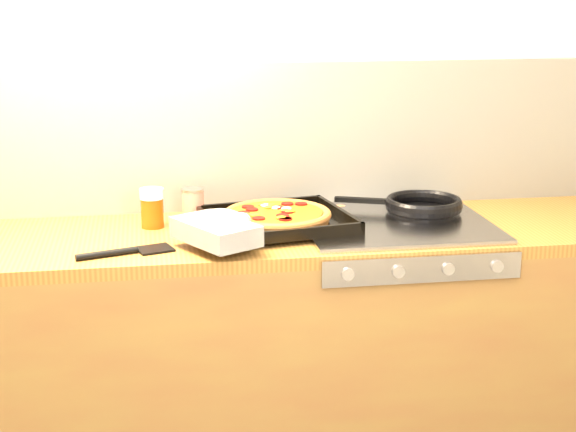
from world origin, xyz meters
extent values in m
plane|color=beige|center=(0.00, 1.40, 1.25)|extent=(3.20, 0.00, 3.20)
cube|color=silver|center=(0.00, 1.39, 1.15)|extent=(3.20, 0.02, 0.50)
cube|color=olive|center=(0.00, 1.10, 0.43)|extent=(3.20, 0.60, 0.86)
cube|color=olive|center=(0.00, 1.10, 0.88)|extent=(3.20, 0.60, 0.04)
cube|color=#96959B|center=(0.45, 0.80, 0.85)|extent=(0.60, 0.03, 0.08)
cylinder|color=#A5A5AA|center=(0.23, 0.78, 0.85)|extent=(0.04, 0.02, 0.04)
cylinder|color=#A5A5AA|center=(0.38, 0.78, 0.85)|extent=(0.04, 0.02, 0.04)
cylinder|color=#A5A5AA|center=(0.53, 0.78, 0.85)|extent=(0.04, 0.02, 0.04)
cylinder|color=#A5A5AA|center=(0.67, 0.78, 0.85)|extent=(0.04, 0.02, 0.04)
cube|color=#96959B|center=(0.45, 1.10, 0.91)|extent=(0.60, 0.56, 0.02)
cube|color=black|center=(0.07, 1.11, 0.92)|extent=(0.50, 0.45, 0.01)
cube|color=black|center=(0.04, 1.29, 0.94)|extent=(0.43, 0.09, 0.02)
cube|color=black|center=(0.10, 0.92, 0.94)|extent=(0.43, 0.09, 0.02)
cube|color=black|center=(0.28, 1.14, 0.94)|extent=(0.08, 0.38, 0.02)
cube|color=black|center=(-0.14, 1.07, 0.94)|extent=(0.08, 0.38, 0.02)
cylinder|color=#B06D33|center=(0.07, 1.11, 0.94)|extent=(0.38, 0.38, 0.02)
torus|color=#B06D33|center=(0.07, 1.11, 0.95)|extent=(0.40, 0.40, 0.03)
cylinder|color=#B85E16|center=(0.07, 1.11, 0.95)|extent=(0.33, 0.33, 0.01)
cylinder|color=maroon|center=(0.10, 1.09, 0.96)|extent=(0.05, 0.05, 0.01)
cylinder|color=maroon|center=(-0.01, 1.18, 0.96)|extent=(0.05, 0.05, 0.01)
cylinder|color=maroon|center=(0.08, 1.01, 0.96)|extent=(0.05, 0.05, 0.01)
cylinder|color=maroon|center=(-0.04, 1.10, 0.96)|extent=(0.05, 0.05, 0.01)
cylinder|color=maroon|center=(0.12, 1.20, 0.96)|extent=(0.05, 0.05, 0.01)
cylinder|color=maroon|center=(0.08, 1.16, 0.96)|extent=(0.05, 0.05, 0.01)
cylinder|color=maroon|center=(0.00, 1.03, 0.96)|extent=(0.05, 0.05, 0.01)
cylinder|color=maroon|center=(0.16, 1.19, 0.96)|extent=(0.05, 0.05, 0.01)
cylinder|color=maroon|center=(0.08, 1.01, 0.96)|extent=(0.05, 0.05, 0.01)
cylinder|color=maroon|center=(0.08, 1.05, 0.96)|extent=(0.05, 0.05, 0.01)
cylinder|color=maroon|center=(-0.01, 1.14, 0.96)|extent=(0.05, 0.05, 0.01)
ellipsoid|color=orange|center=(-0.01, 1.08, 0.96)|extent=(0.04, 0.03, 0.01)
ellipsoid|color=orange|center=(-0.04, 1.08, 0.96)|extent=(0.04, 0.03, 0.01)
ellipsoid|color=orange|center=(0.05, 1.16, 0.96)|extent=(0.04, 0.03, 0.01)
ellipsoid|color=orange|center=(0.04, 1.20, 0.96)|extent=(0.04, 0.03, 0.01)
ellipsoid|color=orange|center=(0.07, 1.03, 0.96)|extent=(0.04, 0.03, 0.01)
ellipsoid|color=orange|center=(0.11, 1.09, 0.96)|extent=(0.04, 0.03, 0.01)
ellipsoid|color=orange|center=(0.09, 1.11, 0.96)|extent=(0.04, 0.03, 0.01)
ellipsoid|color=orange|center=(-0.01, 1.06, 0.96)|extent=(0.04, 0.03, 0.01)
ellipsoid|color=orange|center=(0.06, 1.18, 0.96)|extent=(0.04, 0.03, 0.01)
ellipsoid|color=silver|center=(0.04, 1.19, 0.96)|extent=(0.04, 0.04, 0.01)
ellipsoid|color=silver|center=(0.07, 1.15, 0.96)|extent=(0.04, 0.04, 0.01)
ellipsoid|color=silver|center=(0.10, 1.14, 0.96)|extent=(0.04, 0.04, 0.01)
cube|color=black|center=(-0.14, 0.91, 0.96)|extent=(0.26, 0.30, 0.06)
ellipsoid|color=black|center=(-0.12, 1.04, 0.96)|extent=(0.18, 0.18, 0.06)
cylinder|color=black|center=(-0.07, 0.96, 0.96)|extent=(0.08, 0.12, 0.06)
cylinder|color=black|center=(0.57, 1.18, 0.92)|extent=(0.31, 0.31, 0.01)
torus|color=black|center=(0.57, 1.18, 0.94)|extent=(0.33, 0.33, 0.03)
cube|color=black|center=(0.38, 1.25, 0.95)|extent=(0.18, 0.09, 0.02)
cylinder|color=#A71F0D|center=(-0.18, 1.28, 0.95)|extent=(0.09, 0.09, 0.09)
cylinder|color=#B2B2B7|center=(-0.18, 1.28, 1.00)|extent=(0.09, 0.09, 0.01)
cylinder|color=#B2B2B7|center=(-0.18, 1.28, 0.90)|extent=(0.09, 0.09, 0.01)
cylinder|color=#D2430C|center=(-0.32, 1.20, 0.95)|extent=(0.08, 0.08, 0.09)
cylinder|color=silver|center=(-0.32, 1.20, 1.01)|extent=(0.09, 0.09, 0.03)
cylinder|color=#A06544|center=(0.18, 1.31, 0.91)|extent=(0.26, 0.04, 0.02)
ellipsoid|color=#A06544|center=(0.32, 1.32, 0.91)|extent=(0.06, 0.04, 0.02)
cube|color=black|center=(-0.32, 0.94, 0.90)|extent=(0.12, 0.11, 0.01)
cylinder|color=black|center=(-0.45, 0.90, 0.91)|extent=(0.18, 0.07, 0.02)
camera|label=1|loc=(-0.33, -1.55, 1.66)|focal=55.00mm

